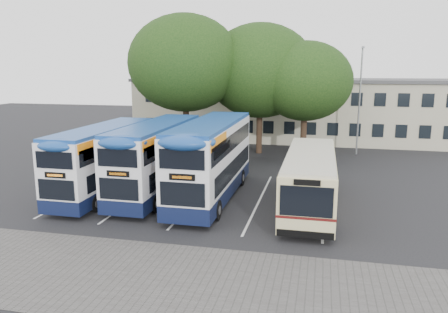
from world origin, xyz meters
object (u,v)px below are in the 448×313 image
at_px(tree_right, 305,81).
at_px(bus_dd_left, 104,157).
at_px(lamp_post, 360,95).
at_px(bus_dd_mid, 157,155).
at_px(bus_single, 310,177).
at_px(tree_left, 185,63).
at_px(tree_mid, 260,71).
at_px(bus_dd_right, 212,156).

distance_m(tree_right, bus_dd_left, 17.67).
bearing_deg(lamp_post, bus_dd_left, -134.46).
bearing_deg(bus_dd_mid, bus_single, -4.61).
height_order(bus_dd_left, bus_dd_mid, bus_dd_mid).
distance_m(bus_dd_left, bus_dd_mid, 3.10).
relative_size(tree_left, bus_dd_mid, 1.15).
xyz_separation_m(tree_left, tree_right, (9.61, 1.54, -1.42)).
bearing_deg(tree_mid, bus_single, -71.55).
bearing_deg(tree_right, lamp_post, 27.68).
xyz_separation_m(bus_dd_right, bus_single, (5.51, -0.54, -0.74)).
relative_size(tree_left, bus_single, 1.15).
xyz_separation_m(tree_mid, bus_dd_mid, (-4.06, -13.63, -4.75)).
bearing_deg(tree_left, bus_dd_mid, -81.15).
bearing_deg(tree_mid, bus_dd_right, -92.99).
xyz_separation_m(bus_dd_mid, bus_dd_right, (3.34, -0.18, 0.13)).
xyz_separation_m(tree_left, bus_dd_mid, (1.72, -11.02, -5.36)).
distance_m(tree_right, bus_dd_mid, 15.35).
bearing_deg(lamp_post, bus_dd_mid, -129.65).
distance_m(tree_mid, bus_dd_mid, 15.00).
height_order(tree_left, bus_single, tree_left).
bearing_deg(bus_dd_mid, lamp_post, 50.35).
bearing_deg(lamp_post, bus_single, -102.61).
xyz_separation_m(tree_right, bus_dd_left, (-10.90, -13.31, -4.05)).
distance_m(tree_right, bus_dd_right, 14.05).
relative_size(lamp_post, tree_left, 0.78).
height_order(bus_dd_mid, bus_dd_right, bus_dd_right).
bearing_deg(lamp_post, tree_right, -152.32).
bearing_deg(tree_mid, tree_right, -15.70).
relative_size(bus_dd_left, bus_dd_right, 0.91).
height_order(lamp_post, bus_dd_mid, lamp_post).
height_order(tree_right, bus_dd_left, tree_right).
height_order(lamp_post, tree_mid, tree_mid).
distance_m(tree_mid, tree_right, 4.06).
distance_m(tree_left, bus_single, 16.88).
xyz_separation_m(tree_left, tree_mid, (5.78, 2.61, -0.62)).
distance_m(tree_right, bus_single, 14.06).
xyz_separation_m(bus_dd_mid, bus_single, (8.85, -0.71, -0.61)).
bearing_deg(bus_dd_mid, tree_left, 98.85).
height_order(tree_left, bus_dd_right, tree_left).
distance_m(tree_left, bus_dd_left, 13.04).
relative_size(tree_mid, bus_single, 1.09).
height_order(tree_mid, bus_dd_left, tree_mid).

